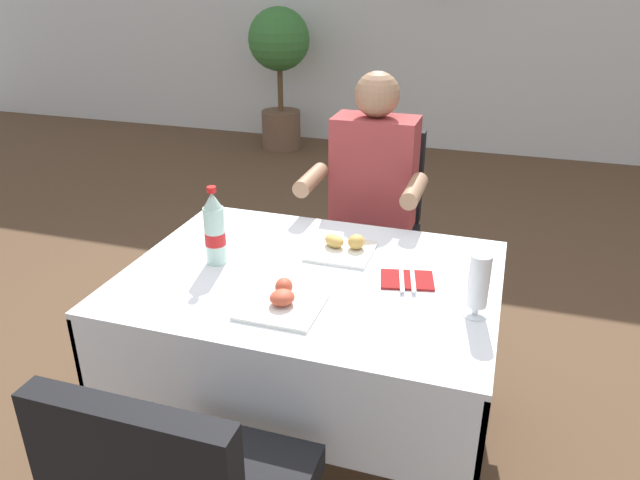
% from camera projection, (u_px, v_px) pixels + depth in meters
% --- Properties ---
extents(ground_plane, '(11.00, 11.00, 0.00)m').
position_uv_depth(ground_plane, '(295.00, 425.00, 2.40)').
color(ground_plane, brown).
extents(main_dining_table, '(1.22, 0.92, 0.72)m').
position_uv_depth(main_dining_table, '(311.00, 315.00, 2.08)').
color(main_dining_table, white).
rests_on(main_dining_table, ground).
extents(chair_far_diner_seat, '(0.44, 0.50, 0.97)m').
position_uv_depth(chair_far_diner_seat, '(369.00, 224.00, 2.82)').
color(chair_far_diner_seat, black).
rests_on(chair_far_diner_seat, ground).
extents(seated_diner_far, '(0.50, 0.46, 1.26)m').
position_uv_depth(seated_diner_far, '(370.00, 201.00, 2.65)').
color(seated_diner_far, '#282D42').
rests_on(seated_diner_far, ground).
extents(plate_near_camera, '(0.23, 0.23, 0.07)m').
position_uv_depth(plate_near_camera, '(282.00, 300.00, 1.82)').
color(plate_near_camera, white).
rests_on(plate_near_camera, main_dining_table).
extents(plate_far_diner, '(0.22, 0.22, 0.06)m').
position_uv_depth(plate_far_diner, '(343.00, 247.00, 2.16)').
color(plate_far_diner, white).
rests_on(plate_far_diner, main_dining_table).
extents(beer_glass_left, '(0.07, 0.07, 0.20)m').
position_uv_depth(beer_glass_left, '(478.00, 285.00, 1.74)').
color(beer_glass_left, white).
rests_on(beer_glass_left, main_dining_table).
extents(cola_bottle_primary, '(0.07, 0.07, 0.28)m').
position_uv_depth(cola_bottle_primary, '(215.00, 230.00, 2.04)').
color(cola_bottle_primary, silver).
rests_on(cola_bottle_primary, main_dining_table).
extents(napkin_cutlery_set, '(0.19, 0.20, 0.01)m').
position_uv_depth(napkin_cutlery_set, '(407.00, 280.00, 1.97)').
color(napkin_cutlery_set, maroon).
rests_on(napkin_cutlery_set, main_dining_table).
extents(potted_plant_corner, '(0.57, 0.57, 1.30)m').
position_uv_depth(potted_plant_corner, '(279.00, 60.00, 5.61)').
color(potted_plant_corner, brown).
rests_on(potted_plant_corner, ground).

